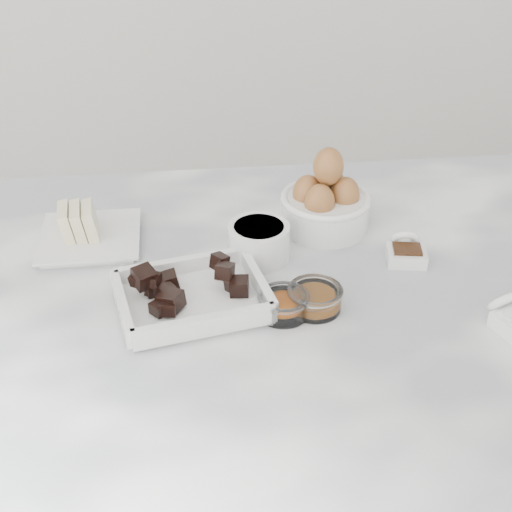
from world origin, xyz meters
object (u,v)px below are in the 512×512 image
Objects in this scene: chocolate_dish at (192,293)px; vanilla_spoon at (406,251)px; egg_bowl at (325,203)px; honey_bowl at (315,298)px; zest_bowl at (283,304)px; sugar_ramekin at (259,241)px; butter_plate at (88,231)px.

vanilla_spoon is at bearing 14.60° from chocolate_dish.
chocolate_dish is 1.57× the size of egg_bowl.
honey_bowl is 0.04m from zest_bowl.
chocolate_dish is 2.95× the size of honey_bowl.
honey_bowl is 1.07× the size of zest_bowl.
egg_bowl is at bearing 34.45° from sugar_ramekin.
egg_bowl reaches higher than vanilla_spoon.
zest_bowl is 0.23m from vanilla_spoon.
chocolate_dish is 3.16× the size of zest_bowl.
sugar_ramekin is at bearing 114.61° from honey_bowl.
chocolate_dish is 1.46× the size of butter_plate.
honey_bowl is at bearing -65.39° from sugar_ramekin.
butter_plate is 2.16× the size of zest_bowl.
vanilla_spoon is at bearing 29.38° from zest_bowl.
vanilla_spoon is at bearing -45.90° from egg_bowl.
egg_bowl is at bearing 66.10° from zest_bowl.
butter_plate is at bearing 147.32° from honey_bowl.
butter_plate is 0.49m from vanilla_spoon.
honey_bowl is (0.06, -0.13, -0.01)m from sugar_ramekin.
sugar_ramekin is at bearing 172.69° from vanilla_spoon.
honey_bowl is (0.32, -0.21, -0.00)m from butter_plate.
butter_plate is at bearing 168.19° from vanilla_spoon.
sugar_ramekin is 1.29× the size of zest_bowl.
butter_plate is 0.35m from zest_bowl.
chocolate_dish reaches higher than honey_bowl.
chocolate_dish reaches higher than vanilla_spoon.
zest_bowl is 0.94× the size of vanilla_spoon.
butter_plate is 1.68× the size of sugar_ramekin.
egg_bowl is 1.88× the size of honey_bowl.
honey_bowl is 0.19m from vanilla_spoon.
vanilla_spoon reaches higher than honey_bowl.
sugar_ramekin is 1.20× the size of honey_bowl.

